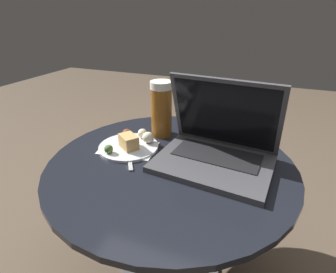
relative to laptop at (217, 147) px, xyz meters
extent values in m
plane|color=brown|center=(-0.13, -0.05, -0.53)|extent=(6.00, 6.00, 0.00)
cylinder|color=#515156|center=(-0.13, -0.05, -0.53)|extent=(0.37, 0.37, 0.01)
cylinder|color=#515156|center=(-0.13, -0.05, -0.29)|extent=(0.08, 0.08, 0.45)
cylinder|color=black|center=(-0.13, -0.05, -0.06)|extent=(0.75, 0.75, 0.02)
cube|color=white|center=(-0.29, -0.03, -0.05)|extent=(0.19, 0.15, 0.00)
cube|color=#47474C|center=(0.00, -0.03, -0.04)|extent=(0.35, 0.28, 0.02)
cube|color=black|center=(0.00, 0.01, -0.03)|extent=(0.27, 0.14, 0.00)
cube|color=#47474C|center=(0.01, 0.05, 0.08)|extent=(0.34, 0.12, 0.24)
cube|color=black|center=(0.01, 0.05, 0.08)|extent=(0.31, 0.10, 0.21)
cylinder|color=brown|center=(-0.23, 0.12, 0.04)|extent=(0.08, 0.08, 0.17)
cylinder|color=white|center=(-0.23, 0.12, 0.14)|extent=(0.08, 0.08, 0.03)
cylinder|color=silver|center=(-0.29, -0.02, -0.05)|extent=(0.20, 0.20, 0.01)
cube|color=tan|center=(-0.28, -0.03, -0.02)|extent=(0.08, 0.07, 0.04)
sphere|color=brown|center=(-0.32, 0.03, -0.03)|extent=(0.03, 0.03, 0.03)
sphere|color=#4C6B33|center=(-0.32, -0.09, -0.03)|extent=(0.03, 0.03, 0.03)
sphere|color=beige|center=(-0.27, 0.05, -0.03)|extent=(0.03, 0.03, 0.03)
sphere|color=beige|center=(-0.24, 0.02, -0.02)|extent=(0.04, 0.04, 0.04)
cube|color=#B2B2B7|center=(-0.25, -0.09, -0.05)|extent=(0.08, 0.12, 0.01)
cube|color=#B2B2B7|center=(-0.30, 0.00, -0.05)|extent=(0.05, 0.06, 0.01)
camera|label=1|loc=(0.12, -0.69, 0.37)|focal=28.00mm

